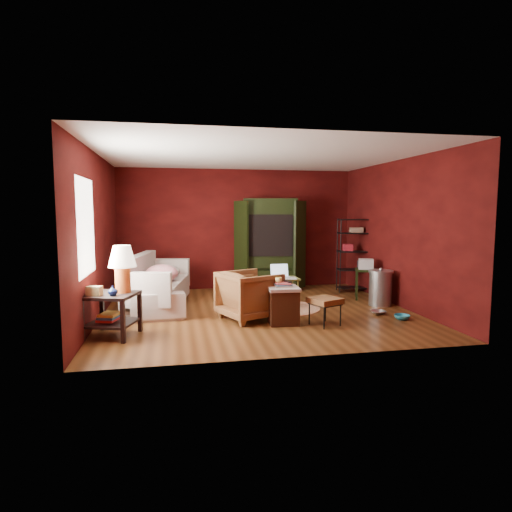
% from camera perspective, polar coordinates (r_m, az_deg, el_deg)
% --- Properties ---
extents(room, '(5.54, 5.04, 2.84)m').
position_cam_1_polar(room, '(7.66, 0.01, 2.83)').
color(room, brown).
rests_on(room, ground).
extents(sofa, '(0.80, 2.34, 0.90)m').
position_cam_1_polar(sofa, '(8.33, -13.09, -3.66)').
color(sofa, '#AF9F97').
rests_on(sofa, ground).
extents(armchair, '(1.10, 1.13, 0.90)m').
position_cam_1_polar(armchair, '(7.25, -0.89, -4.93)').
color(armchair, black).
rests_on(armchair, ground).
extents(pet_bowl_steel, '(0.26, 0.07, 0.26)m').
position_cam_1_polar(pet_bowl_steel, '(7.95, 16.01, -6.55)').
color(pet_bowl_steel, '#B4B6BC').
rests_on(pet_bowl_steel, ground).
extents(pet_bowl_turquoise, '(0.27, 0.14, 0.26)m').
position_cam_1_polar(pet_bowl_turquoise, '(7.69, 18.92, -7.07)').
color(pet_bowl_turquoise, '#289EBE').
rests_on(pet_bowl_turquoise, ground).
extents(vase, '(0.16, 0.17, 0.14)m').
position_cam_1_polar(vase, '(6.39, -18.55, -4.43)').
color(vase, '#0D1842').
rests_on(vase, side_table).
extents(mug, '(0.14, 0.12, 0.11)m').
position_cam_1_polar(mug, '(6.93, 3.04, -3.13)').
color(mug, '#F0E675').
rests_on(mug, hamper).
extents(side_table, '(0.84, 0.84, 1.33)m').
position_cam_1_polar(side_table, '(6.56, -18.03, -3.32)').
color(side_table, black).
rests_on(side_table, ground).
extents(sofa_cushions, '(1.25, 2.32, 0.92)m').
position_cam_1_polar(sofa_cushions, '(8.31, -13.28, -3.69)').
color(sofa_cushions, '#AF9F97').
rests_on(sofa_cushions, sofa).
extents(hamper, '(0.52, 0.52, 0.69)m').
position_cam_1_polar(hamper, '(7.01, 3.63, -6.47)').
color(hamper, '#3F1C0E').
rests_on(hamper, ground).
extents(footstool, '(0.57, 0.57, 0.45)m').
position_cam_1_polar(footstool, '(6.96, 9.19, -6.00)').
color(footstool, black).
rests_on(footstool, ground).
extents(rug_round, '(1.61, 1.61, 0.01)m').
position_cam_1_polar(rug_round, '(8.15, 3.74, -6.91)').
color(rug_round, beige).
rests_on(rug_round, ground).
extents(rug_oriental, '(1.29, 1.02, 0.01)m').
position_cam_1_polar(rug_oriental, '(8.90, 0.94, -5.74)').
color(rug_oriental, '#551618').
rests_on(rug_oriental, ground).
extents(laptop_desk, '(0.65, 0.52, 0.80)m').
position_cam_1_polar(laptop_desk, '(8.25, 3.37, -3.31)').
color(laptop_desk, olive).
rests_on(laptop_desk, ground).
extents(tv_armoire, '(1.65, 1.03, 2.11)m').
position_cam_1_polar(tv_armoire, '(9.99, 1.85, 1.83)').
color(tv_armoire, black).
rests_on(tv_armoire, ground).
extents(wire_shelving, '(0.85, 0.47, 1.65)m').
position_cam_1_polar(wire_shelving, '(9.93, 13.22, 0.53)').
color(wire_shelving, black).
rests_on(wire_shelving, ground).
extents(small_stand, '(0.55, 0.55, 0.84)m').
position_cam_1_polar(small_stand, '(9.15, 14.43, -1.71)').
color(small_stand, black).
rests_on(small_stand, ground).
extents(trash_can, '(0.53, 0.53, 0.74)m').
position_cam_1_polar(trash_can, '(8.66, 16.24, -4.07)').
color(trash_can, '#A6AAAE').
rests_on(trash_can, ground).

